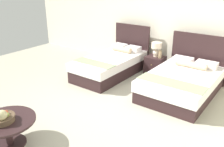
# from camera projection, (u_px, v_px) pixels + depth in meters

# --- Properties ---
(ground_plane) EXTENTS (10.13, 9.36, 0.02)m
(ground_plane) POSITION_uv_depth(u_px,v_px,m) (105.00, 109.00, 4.96)
(ground_plane) COLOR #A8A28E
(wall_back) EXTENTS (10.13, 0.12, 2.58)m
(wall_back) POSITION_uv_depth(u_px,v_px,m) (169.00, 24.00, 6.64)
(wall_back) COLOR silver
(wall_back) RESTS_ON ground
(bed_near_window) EXTENTS (1.14, 2.21, 1.22)m
(bed_near_window) POSITION_uv_depth(u_px,v_px,m) (112.00, 64.00, 6.59)
(bed_near_window) COLOR #2D1C1E
(bed_near_window) RESTS_ON ground
(bed_near_corner) EXTENTS (1.41, 2.10, 1.21)m
(bed_near_corner) POSITION_uv_depth(u_px,v_px,m) (183.00, 81.00, 5.50)
(bed_near_corner) COLOR #2D1C1E
(bed_near_corner) RESTS_ON ground
(nightstand) EXTENTS (0.48, 0.45, 0.49)m
(nightstand) POSITION_uv_depth(u_px,v_px,m) (155.00, 65.00, 6.64)
(nightstand) COLOR #2D1C1E
(nightstand) RESTS_ON ground
(table_lamp) EXTENTS (0.27, 0.27, 0.39)m
(table_lamp) POSITION_uv_depth(u_px,v_px,m) (156.00, 48.00, 6.48)
(table_lamp) COLOR beige
(table_lamp) RESTS_ON nightstand
(vase) EXTENTS (0.08, 0.08, 0.20)m
(vase) POSITION_uv_depth(u_px,v_px,m) (160.00, 54.00, 6.41)
(vase) COLOR #9D825C
(vase) RESTS_ON nightstand
(coffee_table) EXTENTS (0.90, 0.90, 0.45)m
(coffee_table) POSITION_uv_depth(u_px,v_px,m) (7.00, 126.00, 3.76)
(coffee_table) COLOR #2D1C1E
(coffee_table) RESTS_ON ground
(fruit_bowl) EXTENTS (0.39, 0.39, 0.23)m
(fruit_bowl) POSITION_uv_depth(u_px,v_px,m) (2.00, 117.00, 3.64)
(fruit_bowl) COLOR brown
(fruit_bowl) RESTS_ON coffee_table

